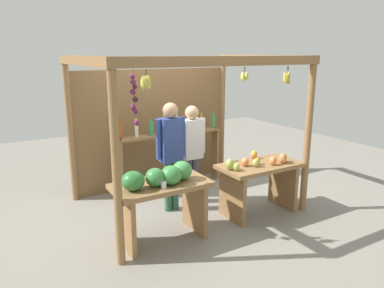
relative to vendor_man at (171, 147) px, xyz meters
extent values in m
plane|color=gray|center=(0.27, 0.07, -1.00)|extent=(12.00, 12.00, 0.00)
cylinder|color=olive|center=(-1.19, -1.03, 0.16)|extent=(0.10, 0.10, 2.33)
cylinder|color=olive|center=(1.74, -1.03, 0.16)|extent=(0.10, 0.10, 2.33)
cylinder|color=olive|center=(-1.19, 1.17, 0.16)|extent=(0.10, 0.10, 2.33)
cylinder|color=olive|center=(1.74, 1.17, 0.16)|extent=(0.10, 0.10, 2.33)
cube|color=olive|center=(0.27, -1.03, 1.26)|extent=(3.03, 0.12, 0.12)
cube|color=olive|center=(-1.19, 0.07, 1.26)|extent=(0.12, 2.30, 0.12)
cube|color=olive|center=(1.74, 0.07, 1.26)|extent=(0.12, 2.30, 0.12)
cube|color=brown|center=(0.27, 1.19, 0.04)|extent=(2.93, 0.04, 2.10)
cylinder|color=brown|center=(0.64, -0.88, 1.15)|extent=(0.02, 0.02, 0.06)
ellipsoid|color=#D1CC4C|center=(0.67, -0.87, 1.05)|extent=(0.04, 0.06, 0.11)
ellipsoid|color=#D1CC4C|center=(0.65, -0.85, 1.04)|extent=(0.05, 0.04, 0.11)
ellipsoid|color=#D1CC4C|center=(0.62, -0.86, 1.06)|extent=(0.05, 0.05, 0.11)
ellipsoid|color=#D1CC4C|center=(0.61, -0.89, 1.06)|extent=(0.04, 0.05, 0.11)
ellipsoid|color=#D1CC4C|center=(0.65, -0.92, 1.07)|extent=(0.06, 0.04, 0.11)
cylinder|color=brown|center=(-0.75, -0.89, 1.15)|extent=(0.02, 0.02, 0.06)
ellipsoid|color=#D1CC4C|center=(-0.72, -0.89, 1.04)|extent=(0.04, 0.09, 0.14)
ellipsoid|color=#D1CC4C|center=(-0.73, -0.87, 1.05)|extent=(0.06, 0.06, 0.14)
ellipsoid|color=#D1CC4C|center=(-0.75, -0.86, 1.05)|extent=(0.06, 0.04, 0.14)
ellipsoid|color=#D1CC4C|center=(-0.77, -0.85, 1.05)|extent=(0.08, 0.07, 0.14)
ellipsoid|color=#D1CC4C|center=(-0.79, -0.88, 1.02)|extent=(0.05, 0.07, 0.14)
ellipsoid|color=#D1CC4C|center=(-0.79, -0.90, 1.05)|extent=(0.04, 0.06, 0.14)
ellipsoid|color=#D1CC4C|center=(-0.76, -0.91, 1.03)|extent=(0.09, 0.06, 0.14)
ellipsoid|color=#D1CC4C|center=(-0.75, -0.92, 1.04)|extent=(0.09, 0.04, 0.14)
ellipsoid|color=#D1CC4C|center=(-0.72, -0.91, 1.03)|extent=(0.08, 0.08, 0.14)
cylinder|color=brown|center=(1.30, -0.98, 1.15)|extent=(0.02, 0.02, 0.06)
ellipsoid|color=gold|center=(1.32, -0.98, 1.01)|extent=(0.04, 0.07, 0.15)
ellipsoid|color=gold|center=(1.32, -0.96, 1.04)|extent=(0.07, 0.08, 0.16)
ellipsoid|color=gold|center=(1.30, -0.95, 1.02)|extent=(0.08, 0.04, 0.15)
ellipsoid|color=gold|center=(1.28, -0.96, 1.03)|extent=(0.06, 0.06, 0.16)
ellipsoid|color=gold|center=(1.26, -0.99, 1.02)|extent=(0.04, 0.09, 0.15)
ellipsoid|color=gold|center=(1.28, -1.00, 1.02)|extent=(0.06, 0.06, 0.16)
ellipsoid|color=gold|center=(1.30, -1.01, 1.01)|extent=(0.10, 0.04, 0.15)
ellipsoid|color=gold|center=(1.31, -1.00, 1.01)|extent=(0.06, 0.06, 0.16)
cylinder|color=#4C422D|center=(-0.83, -0.73, 0.91)|extent=(0.01, 0.01, 0.55)
sphere|color=#601E42|center=(-0.85, -0.74, 1.10)|extent=(0.06, 0.06, 0.06)
sphere|color=#601E42|center=(-0.84, -0.74, 1.04)|extent=(0.07, 0.07, 0.07)
sphere|color=#511938|center=(-0.82, -0.72, 0.98)|extent=(0.06, 0.06, 0.06)
sphere|color=#601E42|center=(-0.84, -0.72, 0.92)|extent=(0.07, 0.07, 0.07)
sphere|color=#47142D|center=(-0.81, -0.71, 0.84)|extent=(0.07, 0.07, 0.07)
sphere|color=#601E42|center=(-0.85, -0.72, 0.76)|extent=(0.06, 0.06, 0.06)
sphere|color=#601E42|center=(-0.84, -0.73, 0.72)|extent=(0.06, 0.06, 0.06)
sphere|color=#47142D|center=(-0.85, -0.74, 0.74)|extent=(0.06, 0.06, 0.06)
sphere|color=#601E42|center=(-0.82, -0.72, 0.69)|extent=(0.07, 0.07, 0.07)
sphere|color=#601E42|center=(-0.81, -0.70, 0.55)|extent=(0.07, 0.07, 0.07)
cube|color=olive|center=(-0.53, -0.76, -0.26)|extent=(1.23, 0.64, 0.06)
cube|color=olive|center=(-1.02, -0.76, -0.65)|extent=(0.06, 0.58, 0.71)
cube|color=olive|center=(-0.04, -0.76, -0.65)|extent=(0.06, 0.58, 0.71)
ellipsoid|color=#2D7533|center=(-0.92, -0.82, -0.11)|extent=(0.36, 0.36, 0.24)
ellipsoid|color=#38843D|center=(-0.64, -0.83, -0.11)|extent=(0.25, 0.25, 0.23)
ellipsoid|color=#429347|center=(-0.24, -0.77, -0.11)|extent=(0.29, 0.29, 0.24)
ellipsoid|color=#38843D|center=(-0.44, -0.87, -0.11)|extent=(0.31, 0.31, 0.24)
cylinder|color=white|center=(-0.58, -0.94, -0.18)|extent=(0.07, 0.07, 0.09)
cube|color=olive|center=(1.08, -0.76, -0.26)|extent=(1.23, 0.64, 0.06)
cube|color=olive|center=(0.59, -0.76, -0.65)|extent=(0.06, 0.58, 0.71)
cube|color=olive|center=(1.57, -0.76, -0.65)|extent=(0.06, 0.58, 0.71)
ellipsoid|color=#E07F47|center=(1.20, -0.90, -0.16)|extent=(0.13, 0.13, 0.13)
ellipsoid|color=gold|center=(1.02, -0.76, -0.18)|extent=(0.11, 0.11, 0.10)
ellipsoid|color=gold|center=(1.45, -0.86, -0.16)|extent=(0.14, 0.14, 0.13)
ellipsoid|color=gold|center=(1.18, -0.50, -0.17)|extent=(0.14, 0.14, 0.13)
ellipsoid|color=#E07F47|center=(0.82, -0.74, -0.17)|extent=(0.16, 0.16, 0.13)
ellipsoid|color=#B79E47|center=(0.57, -0.67, -0.17)|extent=(0.11, 0.11, 0.11)
ellipsoid|color=#A8B24C|center=(0.93, -0.84, -0.17)|extent=(0.12, 0.12, 0.12)
ellipsoid|color=#E07F47|center=(1.38, -0.91, -0.15)|extent=(0.16, 0.16, 0.16)
ellipsoid|color=#A8B24C|center=(0.58, -0.85, -0.17)|extent=(0.13, 0.13, 0.11)
ellipsoid|color=#A8B24C|center=(0.53, -0.76, -0.15)|extent=(0.16, 0.16, 0.16)
cube|color=olive|center=(-0.50, 0.89, -0.50)|extent=(0.05, 0.20, 1.00)
cube|color=olive|center=(1.40, 0.89, -0.50)|extent=(0.05, 0.20, 1.00)
cube|color=olive|center=(0.45, 0.89, -0.02)|extent=(1.90, 0.22, 0.04)
cylinder|color=#994C1E|center=(-0.44, 0.89, 0.14)|extent=(0.07, 0.07, 0.28)
cylinder|color=#994C1E|center=(-0.44, 0.89, 0.31)|extent=(0.03, 0.03, 0.06)
cylinder|color=silver|center=(-0.18, 0.89, 0.12)|extent=(0.06, 0.06, 0.25)
cylinder|color=silver|center=(-0.18, 0.89, 0.28)|extent=(0.03, 0.03, 0.06)
cylinder|color=#338C4C|center=(0.08, 0.89, 0.11)|extent=(0.08, 0.08, 0.23)
cylinder|color=#338C4C|center=(0.08, 0.89, 0.26)|extent=(0.04, 0.04, 0.06)
cylinder|color=#D8B266|center=(0.33, 0.89, 0.14)|extent=(0.07, 0.07, 0.28)
cylinder|color=#D8B266|center=(0.33, 0.89, 0.31)|extent=(0.03, 0.03, 0.06)
cylinder|color=#D8B266|center=(0.58, 0.89, 0.13)|extent=(0.06, 0.06, 0.27)
cylinder|color=#D8B266|center=(0.58, 0.89, 0.29)|extent=(0.03, 0.03, 0.06)
cylinder|color=silver|center=(0.83, 0.89, 0.11)|extent=(0.06, 0.06, 0.23)
cylinder|color=silver|center=(0.83, 0.89, 0.26)|extent=(0.03, 0.03, 0.06)
cylinder|color=gold|center=(1.08, 0.89, 0.12)|extent=(0.07, 0.07, 0.24)
cylinder|color=gold|center=(1.08, 0.89, 0.27)|extent=(0.03, 0.03, 0.06)
cylinder|color=#338C4C|center=(1.34, 0.89, 0.12)|extent=(0.07, 0.07, 0.25)
cylinder|color=#338C4C|center=(1.34, 0.89, 0.27)|extent=(0.03, 0.03, 0.06)
cylinder|color=#2E5E42|center=(-0.06, 0.00, -0.61)|extent=(0.11, 0.11, 0.78)
cylinder|color=#2E5E42|center=(0.06, 0.00, -0.61)|extent=(0.11, 0.11, 0.78)
cube|color=#2D428C|center=(0.00, 0.00, 0.11)|extent=(0.32, 0.19, 0.66)
cylinder|color=#2D428C|center=(-0.20, 0.00, 0.14)|extent=(0.08, 0.08, 0.59)
cylinder|color=#2D428C|center=(0.20, 0.00, 0.14)|extent=(0.08, 0.08, 0.59)
sphere|color=tan|center=(0.00, 0.00, 0.55)|extent=(0.23, 0.23, 0.23)
cylinder|color=#46445E|center=(0.37, 0.12, -0.63)|extent=(0.11, 0.11, 0.74)
cylinder|color=#46445E|center=(0.49, 0.12, -0.63)|extent=(0.11, 0.11, 0.74)
cube|color=white|center=(0.43, 0.12, 0.05)|extent=(0.32, 0.19, 0.62)
cylinder|color=white|center=(0.23, 0.12, 0.08)|extent=(0.08, 0.08, 0.56)
cylinder|color=white|center=(0.63, 0.12, 0.08)|extent=(0.08, 0.08, 0.56)
sphere|color=tan|center=(0.43, 0.12, 0.47)|extent=(0.21, 0.21, 0.21)
camera|label=1|loc=(-2.38, -4.69, 1.36)|focal=34.15mm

